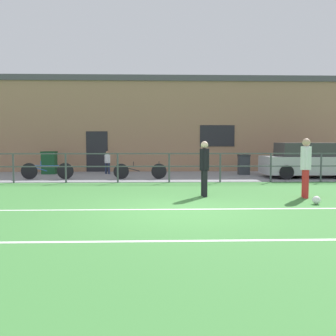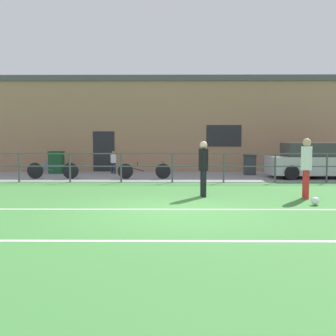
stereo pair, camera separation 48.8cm
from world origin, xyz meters
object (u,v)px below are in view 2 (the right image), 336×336
object	(u,v)px
bicycle_parked_1	(53,170)
player_striker	(306,164)
parked_car_red	(318,161)
trash_bin_0	(250,165)
bicycle_parked_2	(144,171)
player_goalkeeper	(203,165)
spectator_child	(113,161)
soccer_ball_match	(315,201)
trash_bin_1	(56,162)

from	to	relation	value
bicycle_parked_1	player_striker	bearing A→B (deg)	-30.63
parked_car_red	trash_bin_0	distance (m)	3.02
player_striker	bicycle_parked_2	world-z (taller)	player_striker
player_goalkeeper	spectator_child	bearing A→B (deg)	22.63
trash_bin_0	player_goalkeeper	bearing A→B (deg)	-112.12
soccer_ball_match	trash_bin_0	size ratio (longest dim) A/B	0.22
player_striker	soccer_ball_match	world-z (taller)	player_striker
player_striker	spectator_child	distance (m)	10.19
player_goalkeeper	trash_bin_0	size ratio (longest dim) A/B	1.71
player_goalkeeper	trash_bin_0	xyz separation A→B (m)	(2.75, 6.75, -0.42)
player_goalkeeper	bicycle_parked_2	size ratio (longest dim) A/B	0.73
bicycle_parked_1	bicycle_parked_2	world-z (taller)	bicycle_parked_1
trash_bin_1	trash_bin_0	bearing A→B (deg)	-4.12
player_goalkeeper	player_striker	xyz separation A→B (m)	(2.87, -0.33, 0.05)
player_striker	parked_car_red	size ratio (longest dim) A/B	0.39
player_striker	bicycle_parked_1	size ratio (longest dim) A/B	0.78
soccer_ball_match	player_striker	bearing A→B (deg)	82.44
spectator_child	trash_bin_0	bearing A→B (deg)	-164.40
spectator_child	bicycle_parked_2	bearing A→B (deg)	145.13
bicycle_parked_1	bicycle_parked_2	size ratio (longest dim) A/B	0.97
spectator_child	player_striker	bearing A→B (deg)	151.91
player_striker	bicycle_parked_1	xyz separation A→B (m)	(-8.82, 5.22, -0.59)
player_striker	parked_car_red	xyz separation A→B (m)	(2.54, 5.68, -0.22)
player_goalkeeper	trash_bin_1	size ratio (longest dim) A/B	1.49
player_goalkeeper	bicycle_parked_2	bearing A→B (deg)	18.71
bicycle_parked_1	trash_bin_0	size ratio (longest dim) A/B	2.29
player_goalkeeper	player_striker	size ratio (longest dim) A/B	0.95
parked_car_red	bicycle_parked_1	xyz separation A→B (m)	(-11.37, -0.46, -0.37)
spectator_child	bicycle_parked_1	world-z (taller)	spectator_child
player_striker	soccer_ball_match	distance (m)	1.43
player_goalkeeper	bicycle_parked_1	size ratio (longest dim) A/B	0.75
player_striker	trash_bin_0	world-z (taller)	player_striker
parked_car_red	trash_bin_1	size ratio (longest dim) A/B	4.00
soccer_ball_match	parked_car_red	distance (m)	7.36
parked_car_red	trash_bin_1	distance (m)	12.15
player_goalkeeper	spectator_child	size ratio (longest dim) A/B	1.47
soccer_ball_match	trash_bin_0	xyz separation A→B (m)	(0.02, 8.21, 0.39)
player_striker	spectator_child	xyz separation A→B (m)	(-6.63, 7.72, -0.32)
player_striker	trash_bin_0	bearing A→B (deg)	12.07
parked_car_red	spectator_child	bearing A→B (deg)	167.48
player_striker	spectator_child	bearing A→B (deg)	51.70
trash_bin_0	trash_bin_1	world-z (taller)	trash_bin_1
bicycle_parked_2	trash_bin_1	distance (m)	5.14
player_striker	bicycle_parked_1	world-z (taller)	player_striker
player_goalkeeper	parked_car_red	bearing A→B (deg)	-49.62
soccer_ball_match	bicycle_parked_2	distance (m)	7.97
player_goalkeeper	player_striker	distance (m)	2.89
trash_bin_0	trash_bin_1	size ratio (longest dim) A/B	0.87
spectator_child	soccer_ball_match	bearing A→B (deg)	147.46
soccer_ball_match	trash_bin_0	bearing A→B (deg)	89.85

